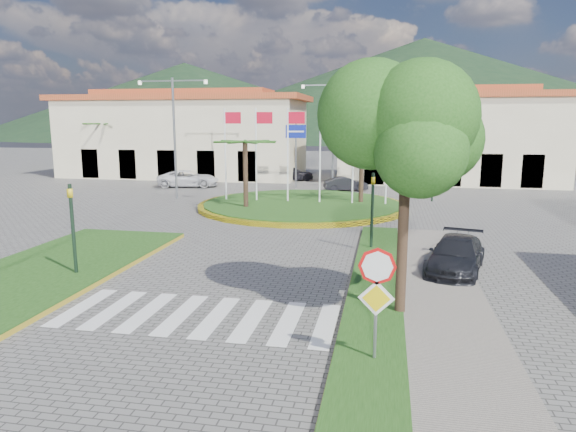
% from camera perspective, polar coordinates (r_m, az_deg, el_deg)
% --- Properties ---
extents(ground, '(160.00, 160.00, 0.00)m').
position_cam_1_polar(ground, '(11.23, -18.04, -17.86)').
color(ground, '#625F5C').
rests_on(ground, ground).
extents(sidewalk_right, '(4.00, 28.00, 0.15)m').
position_cam_1_polar(sidewalk_right, '(11.80, 15.11, -15.83)').
color(sidewalk_right, gray).
rests_on(sidewalk_right, ground).
extents(verge_right, '(1.60, 28.00, 0.18)m').
position_cam_1_polar(verge_right, '(11.76, 9.05, -15.61)').
color(verge_right, '#1C4313').
rests_on(verge_right, ground).
extents(median_left, '(5.00, 14.00, 0.18)m').
position_cam_1_polar(median_left, '(19.28, -26.50, -6.10)').
color(median_left, '#1C4313').
rests_on(median_left, ground).
extents(crosswalk, '(8.00, 3.00, 0.01)m').
position_cam_1_polar(crosswalk, '(14.51, -10.31, -10.79)').
color(crosswalk, silver).
rests_on(crosswalk, ground).
extents(roundabout_island, '(12.70, 12.70, 6.00)m').
position_cam_1_polar(roundabout_island, '(31.39, 1.59, 1.27)').
color(roundabout_island, yellow).
rests_on(roundabout_island, ground).
extents(stop_sign, '(0.80, 0.11, 2.65)m').
position_cam_1_polar(stop_sign, '(11.08, 9.82, -7.79)').
color(stop_sign, slate).
rests_on(stop_sign, ground).
extents(deciduous_tree, '(3.60, 3.60, 6.80)m').
position_cam_1_polar(deciduous_tree, '(13.57, 13.14, 9.98)').
color(deciduous_tree, black).
rests_on(deciduous_tree, ground).
extents(traffic_light_left, '(0.15, 0.18, 3.20)m').
position_cam_1_polar(traffic_light_left, '(18.51, -22.84, -0.56)').
color(traffic_light_left, black).
rests_on(traffic_light_left, ground).
extents(traffic_light_right, '(0.15, 0.18, 3.20)m').
position_cam_1_polar(traffic_light_right, '(20.83, 9.36, 1.30)').
color(traffic_light_right, black).
rests_on(traffic_light_right, ground).
extents(traffic_light_far, '(0.18, 0.15, 3.20)m').
position_cam_1_polar(traffic_light_far, '(34.85, 15.85, 4.74)').
color(traffic_light_far, black).
rests_on(traffic_light_far, ground).
extents(direction_sign_west, '(1.60, 0.14, 5.20)m').
position_cam_1_polar(direction_sign_west, '(40.19, 0.88, 8.13)').
color(direction_sign_west, slate).
rests_on(direction_sign_west, ground).
extents(direction_sign_east, '(1.60, 0.14, 5.20)m').
position_cam_1_polar(direction_sign_east, '(39.62, 8.08, 7.99)').
color(direction_sign_east, slate).
rests_on(direction_sign_east, ground).
extents(street_lamp_centre, '(4.80, 0.16, 8.00)m').
position_cam_1_polar(street_lamp_centre, '(38.78, 5.05, 9.43)').
color(street_lamp_centre, slate).
rests_on(street_lamp_centre, ground).
extents(street_lamp_west, '(4.80, 0.16, 8.00)m').
position_cam_1_polar(street_lamp_west, '(35.46, -12.52, 9.12)').
color(street_lamp_west, slate).
rests_on(street_lamp_west, ground).
extents(building_left, '(23.32, 9.54, 8.05)m').
position_cam_1_polar(building_left, '(50.32, -11.41, 8.85)').
color(building_left, beige).
rests_on(building_left, ground).
extents(building_right, '(19.08, 9.54, 8.05)m').
position_cam_1_polar(building_right, '(46.85, 17.23, 8.47)').
color(building_right, beige).
rests_on(building_right, ground).
extents(hill_far_west, '(140.00, 140.00, 22.00)m').
position_cam_1_polar(hill_far_west, '(160.33, -11.31, 12.45)').
color(hill_far_west, black).
rests_on(hill_far_west, ground).
extents(hill_far_mid, '(180.00, 180.00, 30.00)m').
position_cam_1_polar(hill_far_mid, '(169.14, 14.73, 13.56)').
color(hill_far_mid, black).
rests_on(hill_far_mid, ground).
extents(hill_near_back, '(110.00, 110.00, 16.00)m').
position_cam_1_polar(hill_near_back, '(139.40, 4.86, 11.69)').
color(hill_near_back, black).
rests_on(hill_near_back, ground).
extents(white_van, '(5.16, 3.16, 1.34)m').
position_cam_1_polar(white_van, '(41.84, -11.00, 4.11)').
color(white_van, silver).
rests_on(white_van, ground).
extents(car_dark_a, '(4.10, 2.74, 1.30)m').
position_cam_1_polar(car_dark_a, '(45.28, 0.41, 4.75)').
color(car_dark_a, black).
rests_on(car_dark_a, ground).
extents(car_dark_b, '(3.45, 2.02, 1.08)m').
position_cam_1_polar(car_dark_b, '(38.97, 6.42, 3.57)').
color(car_dark_b, black).
rests_on(car_dark_b, ground).
extents(car_side_right, '(2.68, 4.51, 1.23)m').
position_cam_1_polar(car_side_right, '(18.91, 18.15, -4.16)').
color(car_side_right, black).
rests_on(car_side_right, ground).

